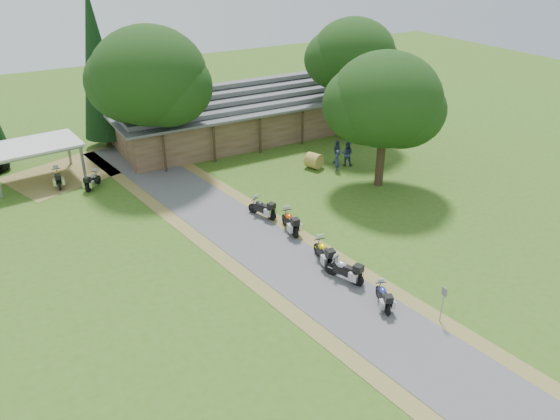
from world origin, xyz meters
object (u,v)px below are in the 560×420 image
motorcycle_row_c (324,251)px  motorcycle_carport_b (92,180)px  lodge (235,110)px  motorcycle_carport_a (58,177)px  motorcycle_row_e (262,207)px  hay_bale (314,161)px  carport (35,162)px  motorcycle_row_d (290,221)px  motorcycle_row_b (345,269)px  motorcycle_row_a (383,295)px

motorcycle_row_c → motorcycle_carport_b: size_ratio=1.15×
lodge → motorcycle_carport_a: bearing=-168.3°
motorcycle_row_e → motorcycle_carport_a: 15.25m
motorcycle_row_e → hay_bale: size_ratio=1.65×
carport → motorcycle_row_e: bearing=-54.8°
motorcycle_row_d → motorcycle_carport_a: size_ratio=1.06×
carport → motorcycle_row_b: size_ratio=3.12×
carport → motorcycle_row_d: (11.91, -15.62, -0.65)m
motorcycle_row_b → motorcycle_row_d: 5.83m
carport → hay_bale: carport is taller
motorcycle_row_a → motorcycle_carport_b: 22.58m
lodge → hay_bale: (2.04, -9.34, -1.87)m
motorcycle_row_d → motorcycle_row_c: bearing=-174.3°
lodge → motorcycle_carport_b: lodge is taller
lodge → motorcycle_row_c: (-4.82, -20.89, -1.74)m
motorcycle_row_b → motorcycle_carport_b: motorcycle_row_b is taller
carport → motorcycle_carport_a: carport is taller
motorcycle_row_c → motorcycle_row_e: (-0.34, 6.42, -0.05)m
motorcycle_row_c → hay_bale: bearing=-20.8°
motorcycle_row_c → hay_bale: 13.44m
motorcycle_carport_b → motorcycle_row_b: bearing=-115.3°
motorcycle_row_e → motorcycle_carport_b: motorcycle_row_e is taller
motorcycle_row_c → motorcycle_carport_b: (-8.57, 16.16, -0.09)m
motorcycle_row_d → motorcycle_row_b: bearing=-173.3°
motorcycle_row_b → motorcycle_row_c: 1.91m
motorcycle_row_e → motorcycle_row_d: bearing=170.6°
motorcycle_row_a → motorcycle_row_d: 8.52m
motorcycle_row_b → motorcycle_row_e: size_ratio=1.04×
motorcycle_row_c → motorcycle_row_e: motorcycle_row_c is taller
motorcycle_row_e → motorcycle_row_c: bearing=161.1°
motorcycle_row_a → hay_bale: size_ratio=1.51×
motorcycle_row_a → motorcycle_carport_b: motorcycle_carport_b is taller
carport → motorcycle_row_d: size_ratio=3.04×
lodge → hay_bale: 9.74m
motorcycle_row_d → motorcycle_carport_b: size_ratio=1.14×
motorcycle_row_a → motorcycle_row_c: size_ratio=0.84×
lodge → motorcycle_carport_b: 14.32m
motorcycle_row_c → lodge: bearing=-3.1°
carport → motorcycle_row_d: bearing=-58.3°
motorcycle_row_d → motorcycle_carport_b: motorcycle_row_d is taller
carport → motorcycle_row_e: carport is taller
carport → motorcycle_row_c: bearing=-64.8°
motorcycle_row_e → motorcycle_carport_b: 12.75m
motorcycle_carport_b → motorcycle_row_a: bearing=-117.4°
hay_bale → motorcycle_row_a: bearing=-112.0°
motorcycle_row_b → motorcycle_row_c: motorcycle_row_c is taller
motorcycle_carport_a → hay_bale: size_ratio=1.67×
hay_bale → motorcycle_row_b: bearing=-117.0°
lodge → motorcycle_row_a: bearing=-100.0°
lodge → motorcycle_row_e: bearing=-109.6°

